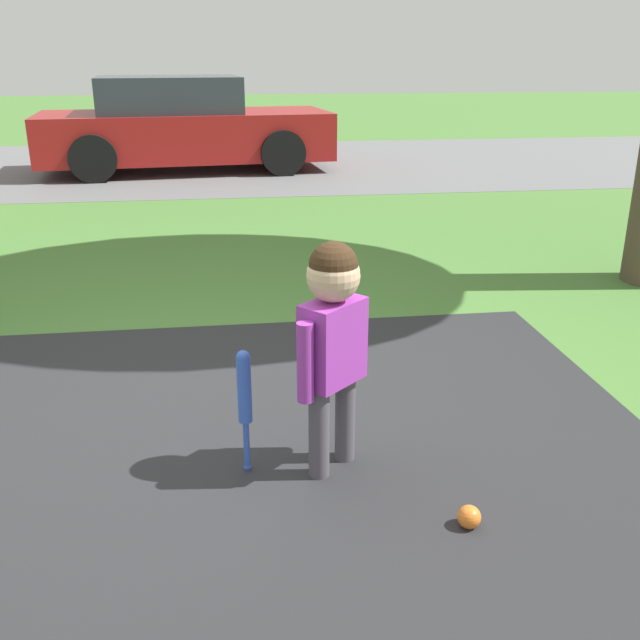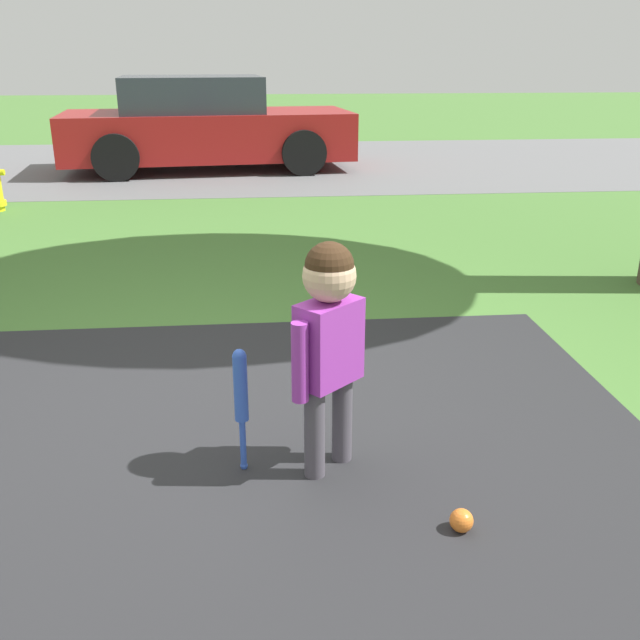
{
  "view_description": "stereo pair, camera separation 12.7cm",
  "coord_description": "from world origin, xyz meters",
  "px_view_note": "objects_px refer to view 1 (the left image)",
  "views": [
    {
      "loc": [
        0.18,
        -3.54,
        1.73
      ],
      "look_at": [
        0.6,
        -0.43,
        0.55
      ],
      "focal_mm": 40.0,
      "sensor_mm": 36.0,
      "label": 1
    },
    {
      "loc": [
        0.31,
        -3.56,
        1.73
      ],
      "look_at": [
        0.6,
        -0.43,
        0.55
      ],
      "focal_mm": 40.0,
      "sensor_mm": 36.0,
      "label": 2
    }
  ],
  "objects_px": {
    "baseball_bat": "(245,395)",
    "child": "(333,327)",
    "sports_ball": "(469,517)",
    "parked_car": "(182,126)"
  },
  "relations": [
    {
      "from": "parked_car",
      "to": "sports_ball",
      "type": "bearing_deg",
      "value": -86.5
    },
    {
      "from": "child",
      "to": "sports_ball",
      "type": "distance_m",
      "value": 0.92
    },
    {
      "from": "sports_ball",
      "to": "parked_car",
      "type": "relative_size",
      "value": 0.02
    },
    {
      "from": "child",
      "to": "sports_ball",
      "type": "height_order",
      "value": "child"
    },
    {
      "from": "sports_ball",
      "to": "parked_car",
      "type": "height_order",
      "value": "parked_car"
    },
    {
      "from": "baseball_bat",
      "to": "child",
      "type": "bearing_deg",
      "value": -3.19
    },
    {
      "from": "sports_ball",
      "to": "baseball_bat",
      "type": "bearing_deg",
      "value": 148.18
    },
    {
      "from": "child",
      "to": "baseball_bat",
      "type": "distance_m",
      "value": 0.48
    },
    {
      "from": "child",
      "to": "parked_car",
      "type": "height_order",
      "value": "parked_car"
    },
    {
      "from": "sports_ball",
      "to": "child",
      "type": "bearing_deg",
      "value": 132.84
    }
  ]
}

